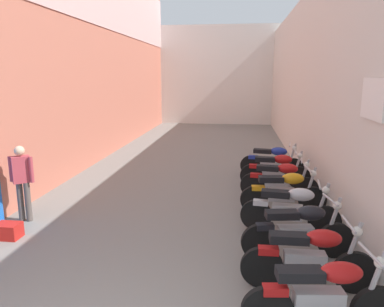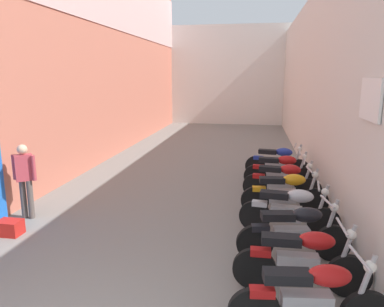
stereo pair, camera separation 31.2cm
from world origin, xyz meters
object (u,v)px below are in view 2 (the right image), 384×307
object	(u,v)px
motorcycle_nearest	(312,298)
motorcycle_third	(295,231)
motorcycle_fourth	(290,210)
motorcycle_sixth	(282,180)
motorcycle_second	(302,259)
plastic_crate	(10,228)
pedestrian_mid_alley	(25,176)
motorcycle_seventh	(280,170)
motorcycle_fifth	(285,192)
motorcycle_eighth	(277,161)

from	to	relation	value
motorcycle_nearest	motorcycle_third	world-z (taller)	same
motorcycle_nearest	motorcycle_fourth	xyz separation A→B (m)	(-0.00, 2.80, 0.00)
motorcycle_third	motorcycle_sixth	world-z (taller)	same
motorcycle_second	plastic_crate	size ratio (longest dim) A/B	4.21
motorcycle_third	plastic_crate	world-z (taller)	motorcycle_third
motorcycle_fourth	pedestrian_mid_alley	world-z (taller)	pedestrian_mid_alley
motorcycle_second	motorcycle_sixth	world-z (taller)	same
motorcycle_nearest	motorcycle_seventh	bearing A→B (deg)	90.00
motorcycle_seventh	motorcycle_fourth	bearing A→B (deg)	-90.00
motorcycle_fifth	motorcycle_eighth	bearing A→B (deg)	90.00
motorcycle_second	motorcycle_fourth	distance (m)	1.90
motorcycle_fourth	motorcycle_eighth	xyz separation A→B (m)	(-0.00, 3.98, 0.00)
motorcycle_nearest	motorcycle_seventh	world-z (taller)	same
motorcycle_fourth	motorcycle_eighth	bearing A→B (deg)	90.00
motorcycle_nearest	motorcycle_fifth	bearing A→B (deg)	90.00
motorcycle_fourth	motorcycle_eighth	size ratio (longest dim) A/B	1.00
motorcycle_nearest	motorcycle_third	xyz separation A→B (m)	(-0.00, 1.81, 0.00)
motorcycle_second	motorcycle_third	size ratio (longest dim) A/B	1.01
motorcycle_nearest	motorcycle_second	distance (m)	0.90
motorcycle_fourth	motorcycle_fifth	size ratio (longest dim) A/B	1.00
motorcycle_fourth	motorcycle_eighth	world-z (taller)	same
motorcycle_fourth	motorcycle_second	bearing A→B (deg)	-90.00
motorcycle_second	pedestrian_mid_alley	size ratio (longest dim) A/B	1.18
motorcycle_second	motorcycle_seventh	distance (m)	4.82
motorcycle_nearest	motorcycle_third	distance (m)	1.81
motorcycle_sixth	plastic_crate	size ratio (longest dim) A/B	4.18
motorcycle_seventh	plastic_crate	bearing A→B (deg)	-143.59
motorcycle_sixth	motorcycle_third	bearing A→B (deg)	-90.00
motorcycle_seventh	pedestrian_mid_alley	size ratio (longest dim) A/B	1.18
motorcycle_second	plastic_crate	distance (m)	5.27
motorcycle_fifth	motorcycle_seventh	size ratio (longest dim) A/B	1.00
motorcycle_seventh	motorcycle_eighth	world-z (taller)	same
motorcycle_nearest	pedestrian_mid_alley	size ratio (longest dim) A/B	1.18
motorcycle_sixth	motorcycle_fifth	bearing A→B (deg)	-90.00
motorcycle_fifth	plastic_crate	world-z (taller)	motorcycle_fifth
motorcycle_sixth	pedestrian_mid_alley	bearing A→B (deg)	-159.27
motorcycle_fifth	motorcycle_seventh	world-z (taller)	same
motorcycle_fourth	motorcycle_eighth	distance (m)	3.98
motorcycle_eighth	motorcycle_third	bearing A→B (deg)	-90.00
motorcycle_eighth	plastic_crate	distance (m)	7.10
motorcycle_second	motorcycle_eighth	size ratio (longest dim) A/B	1.01
motorcycle_second	motorcycle_seventh	bearing A→B (deg)	90.00
plastic_crate	motorcycle_fifth	bearing A→B (deg)	20.49
motorcycle_third	motorcycle_fourth	xyz separation A→B (m)	(0.00, 0.99, 0.00)
plastic_crate	motorcycle_third	bearing A→B (deg)	-1.18
motorcycle_eighth	plastic_crate	size ratio (longest dim) A/B	4.18
pedestrian_mid_alley	plastic_crate	bearing A→B (deg)	-79.24
motorcycle_fifth	plastic_crate	bearing A→B (deg)	-159.51
motorcycle_fourth	motorcycle_fifth	world-z (taller)	same
motorcycle_sixth	plastic_crate	world-z (taller)	motorcycle_sixth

